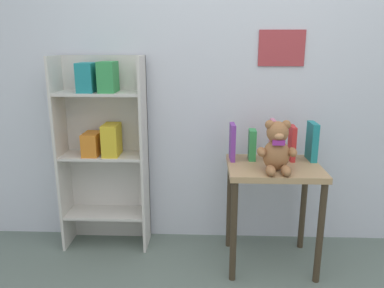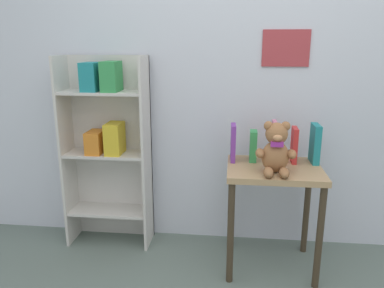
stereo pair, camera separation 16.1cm
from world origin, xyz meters
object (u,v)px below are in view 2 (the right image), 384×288
(book_standing_purple, at_px, (233,143))
(book_standing_green, at_px, (253,146))
(book_standing_pink, at_px, (274,141))
(book_standing_red, at_px, (294,145))
(book_standing_teal, at_px, (315,144))
(display_table, at_px, (273,186))
(bookshelf_side, at_px, (108,140))
(teddy_bear, at_px, (276,150))

(book_standing_purple, height_order, book_standing_green, book_standing_purple)
(book_standing_pink, relative_size, book_standing_red, 1.18)
(book_standing_purple, xyz_separation_m, book_standing_red, (0.38, 0.01, -0.01))
(book_standing_purple, relative_size, book_standing_teal, 0.97)
(display_table, bearing_deg, book_standing_red, 42.70)
(book_standing_green, height_order, book_standing_red, book_standing_red)
(display_table, distance_m, book_standing_purple, 0.36)
(bookshelf_side, xyz_separation_m, book_standing_green, (0.99, -0.12, 0.02))
(display_table, bearing_deg, book_standing_purple, 157.34)
(teddy_bear, relative_size, book_standing_green, 1.54)
(bookshelf_side, bearing_deg, book_standing_red, -5.21)
(bookshelf_side, height_order, teddy_bear, bookshelf_side)
(bookshelf_side, xyz_separation_m, book_standing_red, (1.24, -0.11, 0.03))
(teddy_bear, relative_size, book_standing_teal, 1.24)
(book_standing_purple, distance_m, book_standing_teal, 0.50)
(teddy_bear, height_order, book_standing_purple, teddy_bear)
(book_standing_purple, bearing_deg, book_standing_green, 0.49)
(book_standing_green, bearing_deg, teddy_bear, -60.03)
(book_standing_purple, distance_m, book_standing_pink, 0.25)
(teddy_bear, xyz_separation_m, book_standing_pink, (0.01, 0.22, -0.01))
(bookshelf_side, relative_size, book_standing_pink, 5.07)
(book_standing_red, height_order, book_standing_teal, book_standing_teal)
(bookshelf_side, bearing_deg, book_standing_green, -6.84)
(book_standing_pink, bearing_deg, bookshelf_side, 174.05)
(display_table, relative_size, book_standing_pink, 2.58)
(book_standing_pink, distance_m, book_standing_red, 0.13)
(book_standing_pink, bearing_deg, book_standing_teal, 0.47)
(bookshelf_side, bearing_deg, teddy_bear, -16.80)
(display_table, xyz_separation_m, book_standing_green, (-0.13, 0.11, 0.22))
(book_standing_pink, relative_size, book_standing_teal, 1.07)
(book_standing_pink, bearing_deg, book_standing_green, -177.01)
(book_standing_pink, xyz_separation_m, book_standing_teal, (0.25, 0.00, -0.01))
(book_standing_purple, distance_m, book_standing_red, 0.38)
(book_standing_pink, height_order, book_standing_red, book_standing_pink)
(book_standing_green, bearing_deg, book_standing_purple, -175.87)
(bookshelf_side, xyz_separation_m, book_standing_teal, (1.36, -0.11, 0.04))
(book_standing_purple, xyz_separation_m, book_standing_green, (0.13, 0.01, -0.02))
(book_standing_purple, bearing_deg, bookshelf_side, 169.71)
(teddy_bear, xyz_separation_m, book_standing_teal, (0.26, 0.22, -0.02))
(book_standing_purple, bearing_deg, display_table, -24.75)
(book_standing_red, bearing_deg, book_standing_teal, 3.48)
(book_standing_red, bearing_deg, display_table, -136.05)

